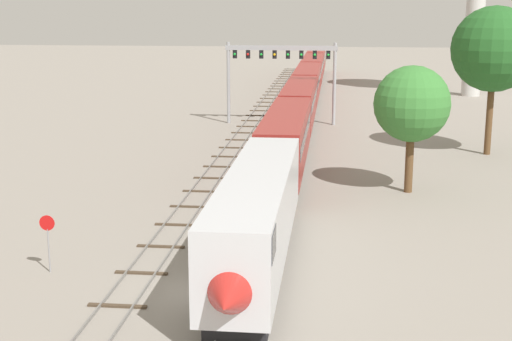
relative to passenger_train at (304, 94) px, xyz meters
name	(u,v)px	position (x,y,z in m)	size (l,w,h in m)	color
ground_plane	(205,293)	(-2.00, -54.70, -2.61)	(400.00, 400.00, 0.00)	gray
track_main	(306,109)	(0.00, 5.30, -2.54)	(2.60, 200.00, 0.16)	slate
track_near	(241,136)	(-5.50, -14.70, -2.54)	(2.60, 160.00, 0.16)	slate
passenger_train	(304,94)	(0.00, 0.00, 0.00)	(3.04, 122.05, 4.80)	silver
signal_gantry	(281,64)	(-2.25, -6.27, 3.93)	(12.10, 0.49, 8.83)	#999BA0
stop_sign	(48,235)	(-10.00, -52.93, -0.74)	(0.76, 0.08, 2.88)	gray
trackside_tree_left	(494,49)	(16.90, -21.01, 6.44)	(7.26, 7.26, 12.72)	brown
trackside_tree_mid	(412,104)	(8.83, -35.12, 3.53)	(5.21, 5.21, 8.79)	brown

